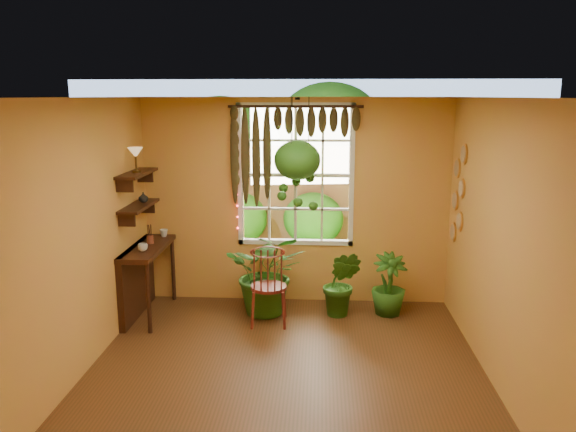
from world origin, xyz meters
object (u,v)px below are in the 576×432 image
Objects in this scene: windsor_chair at (269,297)px; potted_plant_left at (268,272)px; counter_ledge at (140,273)px; potted_plant_mid at (342,283)px; hanging_basket at (297,165)px.

potted_plant_left is at bearing 93.56° from windsor_chair.
counter_ledge is 2.52m from potted_plant_mid.
windsor_chair is at bearing -121.73° from hanging_basket.
counter_ledge is at bearing -177.67° from potted_plant_mid.
potted_plant_left is (-0.04, 0.34, 0.21)m from windsor_chair.
windsor_chair is 0.83× the size of hanging_basket.
windsor_chair reaches higher than potted_plant_mid.
counter_ledge is 1.40× the size of potted_plant_mid.
hanging_basket is (1.95, 0.31, 1.32)m from counter_ledge.
counter_ledge is 1.03× the size of windsor_chair.
counter_ledge is at bearing -170.94° from hanging_basket.
potted_plant_mid is at bearing 2.33° from counter_ledge.
hanging_basket is (0.36, 0.17, 1.33)m from potted_plant_left.
hanging_basket is at bearing 25.85° from potted_plant_left.
windsor_chair reaches higher than potted_plant_left.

